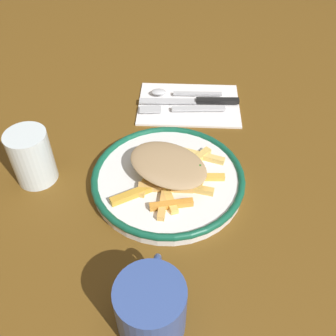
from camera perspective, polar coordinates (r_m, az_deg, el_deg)
ground_plane at (r=0.65m, az=0.00°, el=-2.29°), size 2.60×2.60×0.00m
plate at (r=0.64m, az=0.00°, el=-1.57°), size 0.26×0.26×0.02m
fries_heap at (r=0.63m, az=0.36°, el=-0.13°), size 0.17×0.18×0.04m
napkin at (r=0.82m, az=3.12°, el=9.56°), size 0.17×0.22×0.01m
fork at (r=0.80m, az=2.09°, el=8.78°), size 0.04×0.18×0.01m
knife at (r=0.82m, az=4.48°, el=9.94°), size 0.04×0.21×0.01m
spoon at (r=0.84m, az=0.88°, el=11.15°), size 0.03×0.15×0.01m
water_glass at (r=0.67m, az=-19.61°, el=1.56°), size 0.07×0.07×0.10m
coffee_mug at (r=0.48m, az=-2.55°, el=-19.99°), size 0.11×0.08×0.08m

